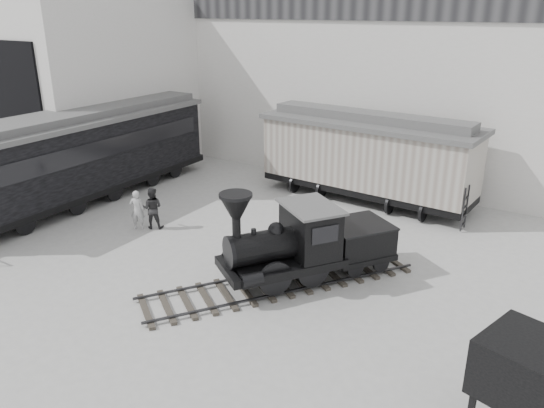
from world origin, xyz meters
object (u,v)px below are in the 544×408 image
Objects in this scene: visitor_a at (137,210)px; coal_hopper at (536,381)px; boxcar at (367,155)px; passenger_coach at (84,155)px; visitor_b at (152,208)px; locomotive at (301,247)px.

coal_hopper is (15.26, -3.81, 0.70)m from visitor_a.
visitor_a is (-6.42, -8.37, -1.35)m from boxcar.
passenger_coach is (-11.03, -7.06, -0.01)m from boxcar.
visitor_a is (4.61, -1.31, -1.34)m from passenger_coach.
visitor_b is at bearing -123.44° from boxcar.
visitor_b is at bearing -165.47° from visitor_a.
passenger_coach is at bearing -44.86° from visitor_a.
passenger_coach is 8.50× the size of visitor_b.
passenger_coach reaches higher than visitor_b.
boxcar is 0.70× the size of passenger_coach.
passenger_coach is at bearing -178.19° from coal_hopper.
coal_hopper is at bearing 136.93° from visitor_a.
visitor_a is at bearing -147.43° from locomotive.
coal_hopper is (19.87, -5.12, -0.65)m from passenger_coach.
passenger_coach is (-12.41, 1.57, 0.96)m from locomotive.
visitor_b is (-7.37, 0.67, -0.35)m from locomotive.
passenger_coach is at bearing -40.67° from visitor_b.
visitor_b is 15.42m from coal_hopper.
locomotive is at bearing -77.37° from boxcar.
boxcar is 10.04m from visitor_b.
locomotive is 7.82m from visitor_a.
locomotive is 0.85× the size of boxcar.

